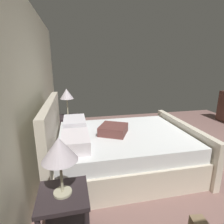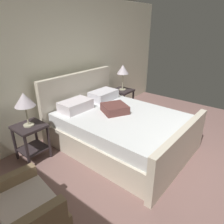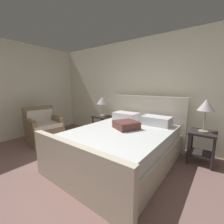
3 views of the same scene
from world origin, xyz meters
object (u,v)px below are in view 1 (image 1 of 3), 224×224
table_lamp_right (67,95)px  bed (119,149)px  table_lamp_left (59,151)px  nightstand_left (64,212)px  nightstand_right (69,125)px

table_lamp_right → bed: bearing=-146.2°
table_lamp_right → table_lamp_left: (-2.41, 0.03, -0.06)m
bed → table_lamp_left: size_ratio=4.29×
nightstand_left → table_lamp_left: 0.61m
bed → table_lamp_right: bearing=33.8°
nightstand_right → table_lamp_right: 0.67m
table_lamp_right → table_lamp_left: table_lamp_right is taller
bed → nightstand_left: size_ratio=3.80×
nightstand_right → table_lamp_left: (-2.41, 0.03, 0.61)m
table_lamp_right → nightstand_left: (-2.41, 0.03, -0.67)m
nightstand_left → table_lamp_left: size_ratio=1.13×
nightstand_right → table_lamp_right: bearing=56.3°
nightstand_right → table_lamp_right: (0.00, 0.00, 0.67)m
nightstand_left → table_lamp_right: bearing=-0.7°
nightstand_left → table_lamp_left: bearing=104.0°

